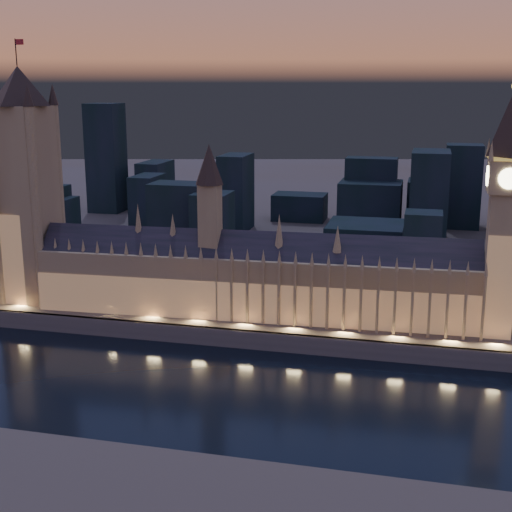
# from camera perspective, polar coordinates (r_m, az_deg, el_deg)

# --- Properties ---
(ground_plane) EXTENTS (2000.00, 2000.00, 0.00)m
(ground_plane) POSITION_cam_1_polar(r_m,az_deg,el_deg) (276.94, -3.77, -10.25)
(ground_plane) COLOR black
(ground_plane) RESTS_ON ground
(north_bank) EXTENTS (2000.00, 960.00, 8.00)m
(north_bank) POSITION_cam_1_polar(r_m,az_deg,el_deg) (772.63, 7.88, 5.50)
(north_bank) COLOR brown
(north_bank) RESTS_ON ground
(embankment_wall) EXTENTS (2000.00, 2.50, 8.00)m
(embankment_wall) POSITION_cam_1_polar(r_m,az_deg,el_deg) (311.87, -1.51, -6.62)
(embankment_wall) COLOR #4A494A
(embankment_wall) RESTS_ON ground
(palace_of_westminster) EXTENTS (202.00, 29.66, 78.00)m
(palace_of_westminster) POSITION_cam_1_polar(r_m,az_deg,el_deg) (323.89, -0.41, -1.69)
(palace_of_westminster) COLOR #8F7658
(palace_of_westminster) RESTS_ON north_bank
(victoria_tower) EXTENTS (31.68, 31.68, 123.88)m
(victoria_tower) POSITION_cam_1_polar(r_m,az_deg,el_deg) (358.79, -17.97, 6.19)
(victoria_tower) COLOR #8F7658
(victoria_tower) RESTS_ON north_bank
(elizabeth_tower) EXTENTS (18.00, 18.00, 107.95)m
(elizabeth_tower) POSITION_cam_1_polar(r_m,az_deg,el_deg) (307.74, 19.37, 4.68)
(elizabeth_tower) COLOR #8F7658
(elizabeth_tower) RESTS_ON north_bank
(city_backdrop) EXTENTS (476.68, 215.63, 88.26)m
(city_backdrop) POSITION_cam_1_polar(r_m,az_deg,el_deg) (496.12, 8.41, 4.09)
(city_backdrop) COLOR black
(city_backdrop) RESTS_ON north_bank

